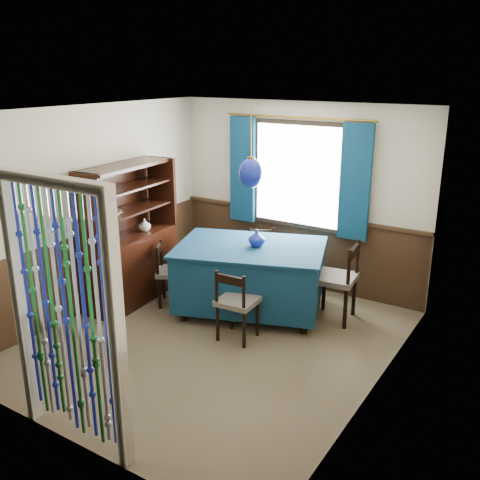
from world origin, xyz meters
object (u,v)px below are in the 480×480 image
Objects in this scene: vase_sideboard at (144,224)px; bowl_shelf at (112,213)px; chair_near at (236,302)px; chair_right at (338,279)px; sideboard at (131,255)px; chair_left at (171,272)px; vase_table at (257,239)px; dining_table at (250,274)px; chair_far at (262,257)px; pendant_lamp at (251,173)px.

bowl_shelf is at bearing -90.00° from vase_sideboard.
chair_near is 1.31m from chair_right.
vase_sideboard is (0.06, 0.22, 0.37)m from sideboard.
vase_table reaches higher than chair_left.
bowl_shelf reaches higher than vase_sideboard.
dining_table is 1.81m from bowl_shelf.
bowl_shelf is at bearing 19.03° from chair_far.
pendant_lamp is (-0.00, 0.00, 1.26)m from dining_table.
chair_left is 0.56m from sideboard.
chair_right reaches higher than chair_near.
sideboard reaches higher than chair_left.
chair_left is at bearing -6.61° from vase_sideboard.
vase_sideboard is (-1.41, -0.31, 0.50)m from dining_table.
vase_table reaches higher than chair_far.
chair_near is 0.47× the size of sideboard.
pendant_lamp is 1.63m from vase_sideboard.
bowl_shelf is (-1.15, -1.58, 0.81)m from chair_far.
chair_near is 0.90× the size of pendant_lamp.
dining_table reaches higher than chair_left.
pendant_lamp is 4.88× the size of vase_table.
chair_far is 0.93m from vase_table.
vase_table is at bearing 102.43° from chair_right.
chair_far is 4.27× the size of vase_table.
chair_far is 1.31m from chair_right.
chair_right is at bearing 51.91° from chair_near.
bowl_shelf is 0.60m from vase_sideboard.
pendant_lamp reaches higher than vase_table.
chair_left is 0.84× the size of chair_right.
chair_far is at bearing 66.47° from chair_right.
dining_table is 1.03m from chair_left.
chair_right reaches higher than chair_left.
chair_right is 5.29× the size of vase_sideboard.
bowl_shelf reaches higher than chair_left.
bowl_shelf reaches higher than vase_table.
bowl_shelf is at bearing -168.68° from dining_table.
dining_table is 11.27× the size of vase_sideboard.
chair_right is 1.08m from vase_table.
bowl_shelf is (-2.41, -1.20, 0.73)m from chair_right.
dining_table is at bearing 0.00° from pendant_lamp.
pendant_lamp is (-1.00, -0.36, 1.23)m from chair_right.
chair_near is 1.80m from vase_sideboard.
chair_right is (1.96, 0.72, 0.08)m from chair_left.
dining_table is 1.53m from vase_sideboard.
chair_left is 1.05m from bowl_shelf.
vase_sideboard is (-1.67, 0.41, 0.54)m from chair_near.
sideboard reaches higher than chair_near.
vase_table is (-0.19, 0.75, 0.50)m from chair_near.
vase_sideboard is (-2.41, -0.67, 0.47)m from chair_right.
chair_right is 0.54× the size of sideboard.
chair_far is 0.84× the size of chair_right.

